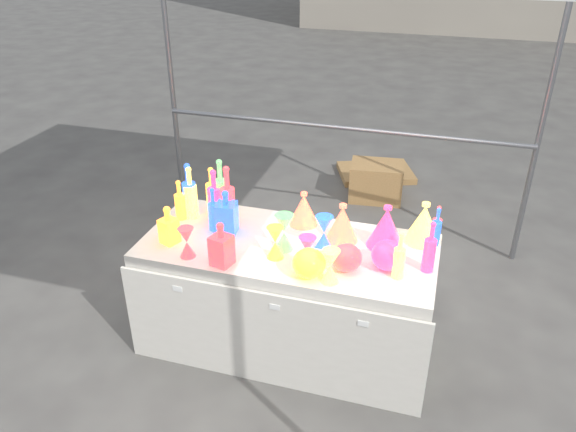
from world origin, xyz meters
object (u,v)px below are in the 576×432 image
(decanter_0, at_px, (168,225))
(lampshade_0, at_px, (304,208))
(display_table, at_px, (288,295))
(globe_0, at_px, (309,265))
(cardboard_box_closed, at_px, (376,181))
(hourglass_0, at_px, (187,242))
(bottle_0, at_px, (212,190))

(decanter_0, xyz_separation_m, lampshade_0, (0.73, 0.46, -0.01))
(display_table, height_order, decanter_0, decanter_0)
(display_table, bearing_deg, globe_0, -53.18)
(display_table, height_order, lampshade_0, lampshade_0)
(decanter_0, bearing_deg, cardboard_box_closed, 90.78)
(lampshade_0, bearing_deg, display_table, -99.30)
(lampshade_0, bearing_deg, cardboard_box_closed, 79.13)
(hourglass_0, bearing_deg, display_table, 28.08)
(display_table, distance_m, bottle_0, 0.86)
(globe_0, bearing_deg, display_table, 126.82)
(cardboard_box_closed, relative_size, lampshade_0, 2.25)
(display_table, xyz_separation_m, decanter_0, (-0.71, -0.17, 0.50))
(bottle_0, xyz_separation_m, lampshade_0, (0.64, 0.00, -0.05))
(display_table, relative_size, lampshade_0, 8.12)
(cardboard_box_closed, xyz_separation_m, decanter_0, (-0.94, -2.46, 0.69))
(cardboard_box_closed, xyz_separation_m, lampshade_0, (-0.21, -2.00, 0.68))
(hourglass_0, bearing_deg, cardboard_box_closed, 73.50)
(decanter_0, relative_size, globe_0, 1.31)
(decanter_0, bearing_deg, hourglass_0, -11.45)
(decanter_0, relative_size, lampshade_0, 1.09)
(cardboard_box_closed, relative_size, decanter_0, 2.06)
(display_table, xyz_separation_m, globe_0, (0.21, -0.28, 0.45))
(cardboard_box_closed, height_order, lampshade_0, lampshade_0)
(cardboard_box_closed, distance_m, lampshade_0, 2.12)
(hourglass_0, distance_m, globe_0, 0.74)
(lampshade_0, bearing_deg, bottle_0, 175.50)
(bottle_0, distance_m, lampshade_0, 0.64)
(hourglass_0, xyz_separation_m, globe_0, (0.74, 0.01, -0.02))
(hourglass_0, height_order, lampshade_0, lampshade_0)
(cardboard_box_closed, height_order, bottle_0, bottle_0)
(display_table, bearing_deg, cardboard_box_closed, 84.24)
(cardboard_box_closed, distance_m, decanter_0, 2.72)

